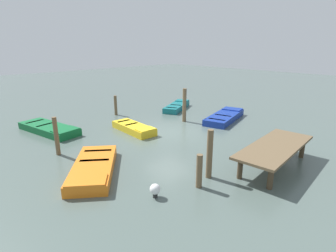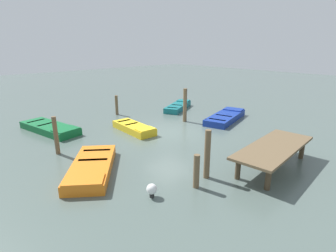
{
  "view_description": "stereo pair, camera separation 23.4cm",
  "coord_description": "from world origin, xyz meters",
  "px_view_note": "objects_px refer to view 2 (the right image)",
  "views": [
    {
      "loc": [
        10.12,
        10.59,
        4.87
      ],
      "look_at": [
        0.0,
        0.0,
        0.35
      ],
      "focal_mm": 28.34,
      "sensor_mm": 36.0,
      "label": 1
    },
    {
      "loc": [
        9.95,
        10.75,
        4.87
      ],
      "look_at": [
        0.0,
        0.0,
        0.35
      ],
      "focal_mm": 28.34,
      "sensor_mm": 36.0,
      "label": 2
    }
  ],
  "objects_px": {
    "rowboat_orange": "(92,167)",
    "mooring_piling_far_right": "(56,136)",
    "mooring_piling_far_left": "(185,105)",
    "mooring_piling_mid_right": "(117,105)",
    "marker_buoy": "(152,189)",
    "mooring_piling_center": "(196,171)",
    "rowboat_yellow": "(134,128)",
    "rowboat_teal": "(178,106)",
    "rowboat_blue": "(225,117)",
    "mooring_piling_mid_left": "(207,154)",
    "dock_segment": "(274,149)",
    "rowboat_green": "(50,128)"
  },
  "relations": [
    {
      "from": "rowboat_orange",
      "to": "mooring_piling_mid_right",
      "type": "height_order",
      "value": "mooring_piling_mid_right"
    },
    {
      "from": "rowboat_yellow",
      "to": "mooring_piling_mid_left",
      "type": "xyz_separation_m",
      "value": [
        1.29,
        6.47,
        0.74
      ]
    },
    {
      "from": "dock_segment",
      "to": "rowboat_yellow",
      "type": "bearing_deg",
      "value": -84.63
    },
    {
      "from": "mooring_piling_mid_left",
      "to": "marker_buoy",
      "type": "height_order",
      "value": "mooring_piling_mid_left"
    },
    {
      "from": "marker_buoy",
      "to": "mooring_piling_center",
      "type": "bearing_deg",
      "value": 159.86
    },
    {
      "from": "rowboat_green",
      "to": "mooring_piling_mid_left",
      "type": "height_order",
      "value": "mooring_piling_mid_left"
    },
    {
      "from": "rowboat_yellow",
      "to": "mooring_piling_center",
      "type": "height_order",
      "value": "mooring_piling_center"
    },
    {
      "from": "rowboat_green",
      "to": "mooring_piling_far_left",
      "type": "relative_size",
      "value": 2.0
    },
    {
      "from": "mooring_piling_mid_right",
      "to": "marker_buoy",
      "type": "bearing_deg",
      "value": 63.44
    },
    {
      "from": "rowboat_blue",
      "to": "mooring_piling_center",
      "type": "bearing_deg",
      "value": -166.18
    },
    {
      "from": "mooring_piling_mid_right",
      "to": "marker_buoy",
      "type": "xyz_separation_m",
      "value": [
        5.05,
        10.09,
        -0.42
      ]
    },
    {
      "from": "rowboat_orange",
      "to": "rowboat_teal",
      "type": "xyz_separation_m",
      "value": [
        -10.09,
        -5.29,
        0.0
      ]
    },
    {
      "from": "rowboat_teal",
      "to": "mooring_piling_mid_left",
      "type": "xyz_separation_m",
      "value": [
        7.09,
        8.66,
        0.74
      ]
    },
    {
      "from": "rowboat_yellow",
      "to": "dock_segment",
      "type": "bearing_deg",
      "value": 13.03
    },
    {
      "from": "rowboat_yellow",
      "to": "mooring_piling_mid_left",
      "type": "height_order",
      "value": "mooring_piling_mid_left"
    },
    {
      "from": "mooring_piling_center",
      "to": "mooring_piling_far_left",
      "type": "relative_size",
      "value": 0.57
    },
    {
      "from": "dock_segment",
      "to": "mooring_piling_center",
      "type": "bearing_deg",
      "value": -21.74
    },
    {
      "from": "rowboat_blue",
      "to": "rowboat_teal",
      "type": "relative_size",
      "value": 1.22
    },
    {
      "from": "rowboat_orange",
      "to": "mooring_piling_center",
      "type": "distance_m",
      "value": 4.21
    },
    {
      "from": "dock_segment",
      "to": "rowboat_teal",
      "type": "height_order",
      "value": "dock_segment"
    },
    {
      "from": "dock_segment",
      "to": "rowboat_green",
      "type": "bearing_deg",
      "value": -70.37
    },
    {
      "from": "rowboat_teal",
      "to": "mooring_piling_mid_left",
      "type": "relative_size",
      "value": 1.89
    },
    {
      "from": "mooring_piling_mid_right",
      "to": "mooring_piling_far_left",
      "type": "relative_size",
      "value": 0.64
    },
    {
      "from": "rowboat_yellow",
      "to": "rowboat_teal",
      "type": "relative_size",
      "value": 0.88
    },
    {
      "from": "rowboat_green",
      "to": "mooring_piling_center",
      "type": "xyz_separation_m",
      "value": [
        -1.48,
        9.99,
        0.41
      ]
    },
    {
      "from": "rowboat_yellow",
      "to": "mooring_piling_mid_right",
      "type": "distance_m",
      "value": 4.23
    },
    {
      "from": "mooring_piling_mid_right",
      "to": "mooring_piling_far_left",
      "type": "xyz_separation_m",
      "value": [
        -2.33,
        4.54,
        0.39
      ]
    },
    {
      "from": "rowboat_orange",
      "to": "mooring_piling_far_right",
      "type": "height_order",
      "value": "mooring_piling_far_right"
    },
    {
      "from": "mooring_piling_mid_left",
      "to": "mooring_piling_far_left",
      "type": "distance_m",
      "value": 7.73
    },
    {
      "from": "rowboat_blue",
      "to": "marker_buoy",
      "type": "xyz_separation_m",
      "value": [
        9.6,
        3.91,
        0.07
      ]
    },
    {
      "from": "rowboat_orange",
      "to": "rowboat_teal",
      "type": "relative_size",
      "value": 1.07
    },
    {
      "from": "rowboat_blue",
      "to": "rowboat_teal",
      "type": "height_order",
      "value": "same"
    },
    {
      "from": "mooring_piling_far_left",
      "to": "marker_buoy",
      "type": "bearing_deg",
      "value": 37.0
    },
    {
      "from": "mooring_piling_center",
      "to": "mooring_piling_far_left",
      "type": "distance_m",
      "value": 8.46
    },
    {
      "from": "rowboat_teal",
      "to": "mooring_piling_mid_right",
      "type": "distance_m",
      "value": 4.81
    },
    {
      "from": "mooring_piling_far_left",
      "to": "mooring_piling_mid_left",
      "type": "bearing_deg",
      "value": 49.91
    },
    {
      "from": "mooring_piling_far_right",
      "to": "marker_buoy",
      "type": "xyz_separation_m",
      "value": [
        -0.87,
        5.8,
        -0.61
      ]
    },
    {
      "from": "dock_segment",
      "to": "rowboat_orange",
      "type": "height_order",
      "value": "dock_segment"
    },
    {
      "from": "marker_buoy",
      "to": "mooring_piling_mid_right",
      "type": "bearing_deg",
      "value": -116.56
    },
    {
      "from": "rowboat_blue",
      "to": "mooring_piling_far_right",
      "type": "xyz_separation_m",
      "value": [
        10.48,
        -1.89,
        0.68
      ]
    },
    {
      "from": "rowboat_orange",
      "to": "mooring_piling_far_right",
      "type": "xyz_separation_m",
      "value": [
        0.27,
        -2.78,
        0.68
      ]
    },
    {
      "from": "rowboat_yellow",
      "to": "mooring_piling_mid_left",
      "type": "relative_size",
      "value": 1.65
    },
    {
      "from": "dock_segment",
      "to": "mooring_piling_far_right",
      "type": "height_order",
      "value": "mooring_piling_far_right"
    },
    {
      "from": "mooring_piling_center",
      "to": "rowboat_orange",
      "type": "bearing_deg",
      "value": -58.96
    },
    {
      "from": "rowboat_yellow",
      "to": "mooring_piling_far_right",
      "type": "height_order",
      "value": "mooring_piling_far_right"
    },
    {
      "from": "rowboat_blue",
      "to": "mooring_piling_center",
      "type": "xyz_separation_m",
      "value": [
        8.04,
        4.48,
        0.41
      ]
    },
    {
      "from": "rowboat_green",
      "to": "mooring_piling_center",
      "type": "relative_size",
      "value": 3.49
    },
    {
      "from": "mooring_piling_far_right",
      "to": "mooring_piling_center",
      "type": "bearing_deg",
      "value": 110.9
    },
    {
      "from": "rowboat_green",
      "to": "mooring_piling_center",
      "type": "bearing_deg",
      "value": -2.92
    },
    {
      "from": "mooring_piling_far_right",
      "to": "mooring_piling_far_left",
      "type": "bearing_deg",
      "value": 178.32
    }
  ]
}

